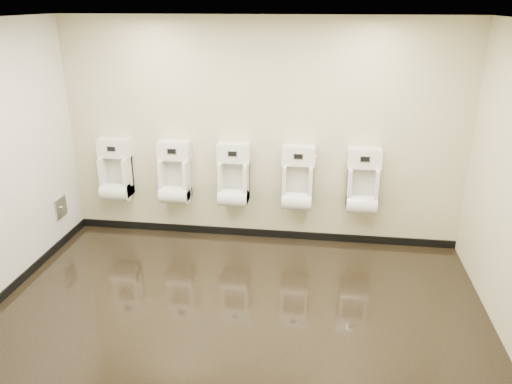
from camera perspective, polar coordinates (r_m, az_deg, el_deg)
ground at (r=5.20m, az=-2.06°, el=-13.49°), size 5.00×3.50×0.00m
ceiling at (r=4.29m, az=-2.57°, el=19.03°), size 5.00×3.50×0.00m
back_wall at (r=6.21m, az=0.55°, el=6.63°), size 5.00×0.02×2.80m
front_wall at (r=3.01m, az=-8.18°, el=-10.21°), size 5.00×0.02×2.80m
skirting_back at (r=6.67m, az=0.49°, el=-4.69°), size 5.00×0.02×0.10m
skirting_left at (r=6.07m, az=-26.28°, el=-9.91°), size 0.02×3.50×0.10m
access_panel at (r=6.78m, az=-21.44°, el=-1.65°), size 0.04×0.25×0.25m
urinal_0 at (r=6.74m, az=-15.73°, el=2.00°), size 0.42×0.31×0.78m
urinal_1 at (r=6.47m, az=-9.28°, el=1.73°), size 0.42×0.31×0.78m
urinal_2 at (r=6.29m, az=-2.56°, el=1.44°), size 0.42×0.31×0.78m
urinal_3 at (r=6.21m, az=4.79°, el=1.09°), size 0.42×0.31×0.78m
urinal_4 at (r=6.22m, az=12.07°, el=0.72°), size 0.42×0.31×0.78m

